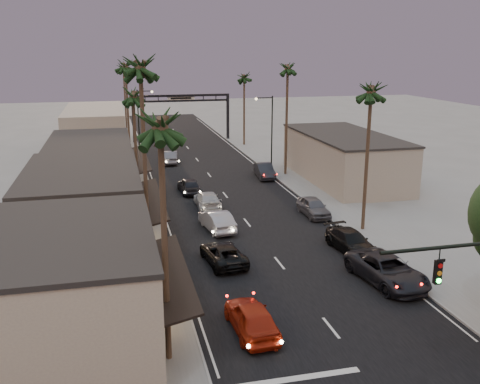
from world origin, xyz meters
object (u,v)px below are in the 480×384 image
palm_ld (125,63)px  palm_rc (244,75)px  palm_la (160,117)px  arch (181,106)px  palm_ra (372,86)px  oncoming_pickup (223,253)px  curbside_black (351,241)px  palm_lb (140,62)px  palm_lc (133,91)px  oncoming_silver (217,220)px  streetlight_left (141,118)px  palm_rb (288,65)px  curbside_near (387,270)px  oncoming_red (252,318)px  streetlight_right (270,128)px  palm_far (123,66)px

palm_ld → palm_rc: bearing=27.6°
palm_la → arch: bearing=82.0°
palm_la → palm_rc: bearing=72.6°
palm_ra → oncoming_pickup: (-12.34, -4.09, -10.74)m
curbside_black → palm_lb: bearing=165.9°
palm_lc → palm_ra: (17.20, -12.00, 0.97)m
oncoming_silver → oncoming_pickup: bearing=74.7°
streetlight_left → palm_la: bearing=-92.0°
arch → palm_lc: (-8.60, -34.00, 4.94)m
palm_lc → palm_rb: 19.07m
palm_rc → curbside_near: (-3.03, -49.55, -9.61)m
palm_rb → oncoming_red: palm_rb is taller
streetlight_right → palm_ld: size_ratio=0.63×
palm_ra → oncoming_red: 21.36m
palm_lb → curbside_near: size_ratio=2.45×
streetlight_right → palm_ra: (1.68, -21.00, 6.11)m
palm_la → palm_far: (0.30, 69.00, 0.00)m
palm_far → oncoming_pickup: palm_far is taller
palm_lc → palm_ld: (0.00, 19.00, 1.95)m
oncoming_pickup → palm_ld: bearing=-87.9°
arch → streetlight_left: bearing=-120.0°
curbside_near → curbside_black: (0.11, 5.50, -0.11)m
arch → curbside_black: arch is taller
streetlight_right → oncoming_pickup: size_ratio=1.78×
streetlight_left → curbside_near: streetlight_left is taller
palm_far → oncoming_red: 68.39m
oncoming_pickup → oncoming_silver: 6.90m
oncoming_pickup → streetlight_left: bearing=-91.0°
palm_rb → curbside_black: bearing=-96.9°
palm_ra → palm_far: size_ratio=1.00×
palm_lb → oncoming_silver: size_ratio=3.09×
palm_ld → palm_far: palm_ld is taller
streetlight_left → oncoming_pickup: streetlight_left is taller
palm_rc → oncoming_pickup: size_ratio=2.41×
curbside_near → palm_rc: bearing=78.9°
palm_ld → palm_ra: size_ratio=1.08×
palm_lb → arch: bearing=79.8°
palm_ra → curbside_near: size_ratio=2.12×
oncoming_red → oncoming_pickup: oncoming_red is taller
palm_lc → palm_ld: size_ratio=0.86×
arch → oncoming_silver: bearing=-93.8°
palm_ld → oncoming_pickup: size_ratio=2.81×
streetlight_right → palm_rb: palm_rb is taller
palm_lc → palm_ra: size_ratio=0.92×
palm_rc → oncoming_pickup: palm_rc is taller
palm_rc → curbside_near: palm_rc is taller
oncoming_silver → palm_far: bearing=-91.7°
palm_lb → oncoming_pickup: (4.86, -2.09, -12.68)m
streetlight_right → curbside_black: streetlight_right is taller
palm_ra → palm_ld: bearing=119.0°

